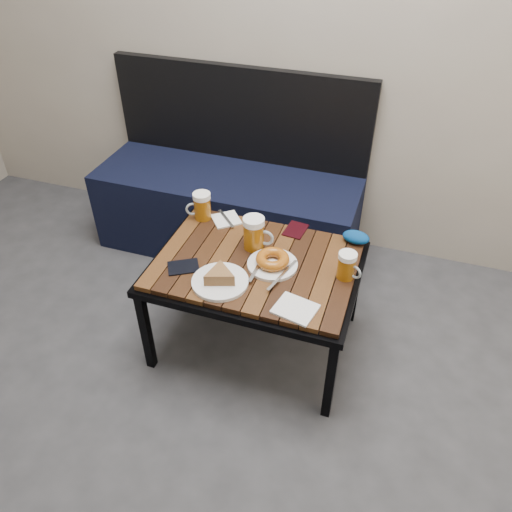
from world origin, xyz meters
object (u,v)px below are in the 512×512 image
(knit_pouch, at_px, (356,237))
(passport_burgundy, at_px, (296,230))
(passport_navy, at_px, (183,267))
(plate_pie, at_px, (220,278))
(plate_bagel, at_px, (272,262))
(beer_mug_centre, at_px, (254,233))
(beer_mug_right, at_px, (347,266))
(cafe_table, at_px, (256,270))
(bench, at_px, (229,203))
(beer_mug_left, at_px, (202,206))

(knit_pouch, bearing_deg, passport_burgundy, 180.00)
(passport_navy, bearing_deg, knit_pouch, 91.54)
(plate_pie, height_order, passport_navy, plate_pie)
(plate_pie, xyz_separation_m, plate_bagel, (0.16, 0.16, -0.00))
(plate_pie, bearing_deg, plate_bagel, 45.41)
(beer_mug_centre, relative_size, beer_mug_right, 1.26)
(cafe_table, xyz_separation_m, beer_mug_centre, (-0.04, 0.09, 0.12))
(bench, bearing_deg, beer_mug_left, -83.61)
(beer_mug_centre, xyz_separation_m, passport_burgundy, (0.13, 0.17, -0.07))
(passport_burgundy, bearing_deg, knit_pouch, 6.49)
(beer_mug_right, bearing_deg, beer_mug_centre, -165.26)
(passport_navy, bearing_deg, plate_pie, 46.49)
(beer_mug_left, distance_m, plate_pie, 0.46)
(passport_navy, bearing_deg, bench, 157.96)
(beer_mug_centre, height_order, plate_bagel, beer_mug_centre)
(cafe_table, height_order, plate_bagel, plate_bagel)
(beer_mug_centre, bearing_deg, cafe_table, -68.88)
(passport_burgundy, bearing_deg, beer_mug_right, -35.63)
(beer_mug_right, relative_size, passport_burgundy, 0.97)
(passport_navy, xyz_separation_m, passport_burgundy, (0.36, 0.39, -0.00))
(beer_mug_left, bearing_deg, knit_pouch, 154.88)
(plate_pie, xyz_separation_m, passport_burgundy, (0.19, 0.43, -0.02))
(cafe_table, distance_m, beer_mug_right, 0.38)
(plate_bagel, relative_size, passport_navy, 2.16)
(bench, xyz_separation_m, passport_navy, (0.12, -0.80, 0.20))
(passport_burgundy, height_order, knit_pouch, knit_pouch)
(passport_navy, distance_m, passport_burgundy, 0.53)
(plate_bagel, bearing_deg, beer_mug_left, 150.49)
(beer_mug_left, height_order, plate_bagel, beer_mug_left)
(cafe_table, relative_size, knit_pouch, 7.27)
(beer_mug_left, relative_size, plate_bagel, 0.48)
(beer_mug_centre, relative_size, passport_navy, 1.18)
(plate_pie, xyz_separation_m, knit_pouch, (0.45, 0.43, 0.00))
(plate_pie, bearing_deg, knit_pouch, 43.75)
(beer_mug_right, xyz_separation_m, knit_pouch, (-0.00, 0.24, -0.03))
(beer_mug_right, distance_m, passport_navy, 0.65)
(beer_mug_left, height_order, plate_pie, beer_mug_left)
(knit_pouch, bearing_deg, passport_navy, -148.04)
(plate_pie, bearing_deg, beer_mug_left, 121.78)
(passport_burgundy, bearing_deg, beer_mug_centre, -121.37)
(bench, distance_m, beer_mug_centre, 0.73)
(passport_burgundy, distance_m, knit_pouch, 0.26)
(plate_pie, xyz_separation_m, passport_navy, (-0.17, 0.04, -0.02))
(beer_mug_centre, bearing_deg, knit_pouch, 22.04)
(plate_bagel, height_order, knit_pouch, plate_bagel)
(beer_mug_right, height_order, plate_pie, beer_mug_right)
(passport_burgundy, relative_size, knit_pouch, 1.03)
(cafe_table, height_order, knit_pouch, knit_pouch)
(bench, height_order, beer_mug_left, bench)
(beer_mug_right, height_order, plate_bagel, beer_mug_right)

